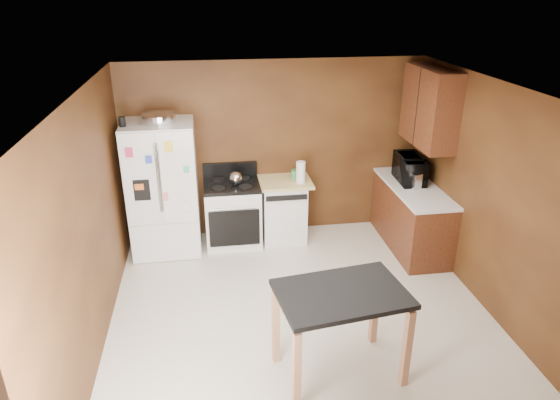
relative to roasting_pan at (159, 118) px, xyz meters
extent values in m
plane|color=beige|center=(1.52, -1.88, -1.85)|extent=(4.50, 4.50, 0.00)
plane|color=white|center=(1.52, -1.88, 0.65)|extent=(4.50, 4.50, 0.00)
plane|color=brown|center=(1.52, 0.37, -0.60)|extent=(4.20, 0.00, 4.20)
plane|color=brown|center=(1.52, -4.13, -0.60)|extent=(4.20, 0.00, 4.20)
plane|color=brown|center=(-0.58, -1.88, -0.60)|extent=(0.00, 4.50, 4.50)
plane|color=brown|center=(3.62, -1.88, -0.60)|extent=(0.00, 4.50, 4.50)
cylinder|color=silver|center=(0.00, 0.00, 0.00)|extent=(0.43, 0.43, 0.11)
cylinder|color=black|center=(-0.43, -0.15, 0.01)|extent=(0.08, 0.08, 0.12)
sphere|color=silver|center=(0.94, -0.01, -0.86)|extent=(0.18, 0.18, 0.18)
cylinder|color=white|center=(1.83, -0.03, -0.82)|extent=(0.14, 0.14, 0.30)
cylinder|color=#3EA35A|center=(1.78, 0.14, -0.90)|extent=(0.14, 0.14, 0.12)
cube|color=silver|center=(3.29, -0.40, -0.85)|extent=(0.26, 0.32, 0.21)
imported|color=black|center=(3.32, -0.23, -0.79)|extent=(0.43, 0.61, 0.33)
cube|color=white|center=(-0.03, -0.01, -0.95)|extent=(0.90, 0.75, 1.80)
cube|color=white|center=(-0.25, -0.40, -0.67)|extent=(0.43, 0.02, 1.20)
cube|color=white|center=(0.20, -0.40, -0.67)|extent=(0.43, 0.02, 1.20)
cube|color=white|center=(-0.03, -0.40, -1.57)|extent=(0.88, 0.02, 0.54)
cube|color=black|center=(-0.25, -0.40, -0.80)|extent=(0.20, 0.01, 0.28)
cylinder|color=silver|center=(-0.04, -0.42, -0.65)|extent=(0.02, 0.02, 0.90)
cylinder|color=silver|center=(-0.01, -0.42, -0.65)|extent=(0.02, 0.02, 0.90)
cube|color=#D23157|center=(-0.35, -0.42, -0.30)|extent=(0.09, 0.00, 0.12)
cube|color=blue|center=(-0.13, -0.42, -0.40)|extent=(0.08, 0.00, 0.10)
cube|color=yellow|center=(0.12, -0.42, -0.25)|extent=(0.10, 0.00, 0.13)
cube|color=#43BD98|center=(0.31, -0.42, -0.55)|extent=(0.07, 0.00, 0.09)
cube|color=orange|center=(-0.28, -0.42, -0.75)|extent=(0.11, 0.00, 0.08)
cube|color=#F7856E|center=(0.02, -0.42, -0.90)|extent=(0.08, 0.00, 0.11)
cube|color=white|center=(0.27, -0.42, -1.05)|extent=(0.09, 0.00, 0.10)
cube|color=white|center=(0.88, 0.04, -1.43)|extent=(0.76, 0.65, 0.85)
cube|color=black|center=(0.88, 0.04, -0.98)|extent=(0.76, 0.65, 0.05)
cube|color=black|center=(0.88, 0.33, -0.85)|extent=(0.76, 0.06, 0.20)
cube|color=black|center=(0.88, -0.30, -1.47)|extent=(0.68, 0.02, 0.52)
cylinder|color=silver|center=(0.88, -0.30, -1.18)|extent=(0.62, 0.02, 0.02)
cylinder|color=black|center=(0.70, 0.20, -0.95)|extent=(0.17, 0.17, 0.02)
cylinder|color=black|center=(1.06, 0.20, -0.95)|extent=(0.17, 0.17, 0.02)
cylinder|color=black|center=(0.70, -0.12, -0.95)|extent=(0.17, 0.17, 0.02)
cylinder|color=black|center=(1.06, -0.12, -0.95)|extent=(0.17, 0.17, 0.02)
cube|color=white|center=(1.60, 0.07, -1.43)|extent=(0.60, 0.60, 0.85)
cube|color=black|center=(1.60, -0.25, -1.09)|extent=(0.56, 0.02, 0.07)
cube|color=#D1BC73|center=(1.60, 0.07, -0.98)|extent=(0.78, 0.62, 0.04)
cube|color=brown|center=(3.32, -0.43, -1.42)|extent=(0.60, 1.55, 0.86)
cube|color=white|center=(3.32, -0.43, -0.97)|extent=(0.63, 1.58, 0.04)
cube|color=brown|center=(3.45, -0.33, 0.10)|extent=(0.35, 1.05, 1.00)
cube|color=black|center=(3.27, -0.33, 0.10)|extent=(0.01, 0.01, 1.00)
cube|color=black|center=(1.69, -2.73, -0.97)|extent=(1.23, 0.91, 0.05)
cube|color=#B27C56|center=(1.14, -2.48, -1.45)|extent=(0.07, 0.07, 0.82)
cube|color=#B27C56|center=(2.17, -2.34, -1.45)|extent=(0.07, 0.07, 0.82)
cube|color=#B27C56|center=(1.22, -3.12, -1.45)|extent=(0.07, 0.07, 0.82)
cube|color=#B27C56|center=(2.25, -2.98, -1.45)|extent=(0.07, 0.07, 0.82)
camera|label=1|loc=(0.60, -6.33, 1.56)|focal=32.00mm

